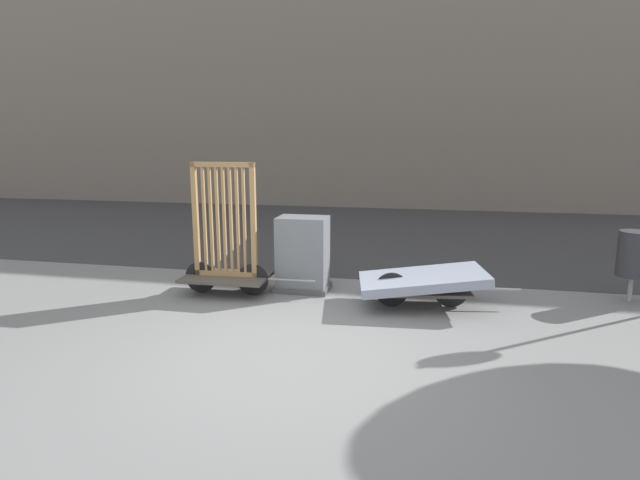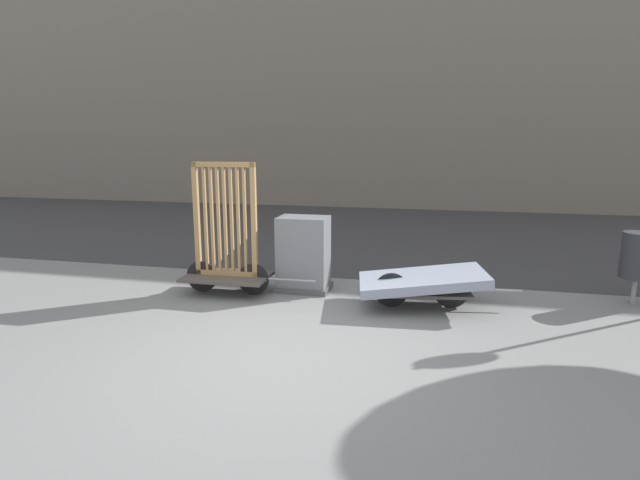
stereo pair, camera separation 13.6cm
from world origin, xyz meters
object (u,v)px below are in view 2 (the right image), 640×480
bike_cart_with_mattress (422,282)px  utility_cabinet (304,257)px  trash_bin (638,256)px  bike_cart_with_bedframe (227,251)px

bike_cart_with_mattress → utility_cabinet: bearing=157.3°
bike_cart_with_mattress → trash_bin: size_ratio=2.21×
bike_cart_with_mattress → trash_bin: (2.82, 0.81, 0.32)m
trash_bin → bike_cart_with_mattress: bearing=-164.0°
utility_cabinet → trash_bin: (4.56, 0.39, 0.16)m
bike_cart_with_mattress → trash_bin: 2.95m
bike_cart_with_bedframe → utility_cabinet: size_ratio=1.75×
bike_cart_with_mattress → utility_cabinet: size_ratio=1.98×
bike_cart_with_mattress → utility_cabinet: utility_cabinet is taller
utility_cabinet → trash_bin: size_ratio=1.12×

